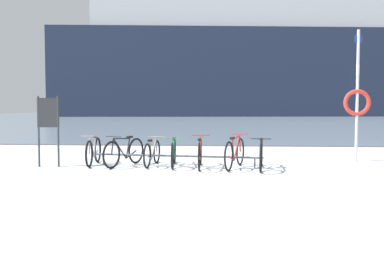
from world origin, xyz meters
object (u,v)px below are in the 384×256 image
Objects in this scene: bicycle_1 at (124,152)px; bicycle_2 at (152,153)px; info_sign at (48,119)px; bicycle_6 at (261,155)px; ferry_ship at (249,53)px; bicycle_0 at (94,151)px; bicycle_3 at (174,153)px; rescue_post at (357,99)px; bicycle_5 at (235,153)px; bicycle_4 at (200,153)px.

bicycle_1 is 0.73m from bicycle_2.
bicycle_6 is at bearing -1.34° from info_sign.
bicycle_0 is at bearing -98.24° from ferry_ship.
rescue_post reaches higher than bicycle_3.
rescue_post is at bearing 10.82° from info_sign.
ferry_ship is at bearing 89.23° from rescue_post.
bicycle_3 is 0.94× the size of info_sign.
bicycle_1 is at bearing 176.42° from bicycle_5.
bicycle_5 reaches higher than bicycle_0.
ferry_ship is at bearing 83.39° from bicycle_2.
bicycle_2 is 0.93× the size of bicycle_3.
bicycle_1 is at bearing -168.40° from rescue_post.
bicycle_1 is 0.94× the size of bicycle_5.
bicycle_6 reaches higher than bicycle_3.
info_sign is at bearing -179.15° from bicycle_4.
bicycle_1 is 0.98× the size of bicycle_6.
rescue_post reaches higher than bicycle_6.
bicycle_3 is at bearing 163.18° from bicycle_4.
info_sign is at bearing -99.25° from ferry_ship.
info_sign reaches higher than bicycle_0.
bicycle_0 is 4.37m from bicycle_6.
bicycle_4 is at bearing -6.23° from bicycle_1.
bicycle_0 is 0.97× the size of bicycle_3.
bicycle_5 is 1.04× the size of bicycle_6.
rescue_post reaches higher than bicycle_1.
bicycle_2 is (0.72, 0.08, -0.03)m from bicycle_1.
bicycle_4 is at bearing -95.27° from ferry_ship.
bicycle_6 is 0.03× the size of ferry_ship.
bicycle_1 is at bearing -174.02° from bicycle_2.
bicycle_0 is 2.85m from bicycle_4.
info_sign reaches higher than bicycle_4.
info_sign is (-4.75, -0.09, 0.84)m from bicycle_5.
rescue_post reaches higher than bicycle_2.
bicycle_5 is at bearing -94.36° from ferry_ship.
bicycle_4 is at bearing 0.85° from info_sign.
info_sign reaches higher than bicycle_5.
bicycle_0 is 3.72m from bicycle_5.
ferry_ship is at bearing 82.65° from bicycle_1.
ferry_ship is at bearing 80.75° from info_sign.
info_sign reaches higher than bicycle_3.
rescue_post is at bearing 9.27° from bicycle_0.
bicycle_2 is at bearing 7.60° from info_sign.
bicycle_5 is at bearing 1.14° from info_sign.
bicycle_3 is 0.98× the size of bicycle_5.
bicycle_3 is 0.46× the size of rescue_post.
bicycle_0 is 0.95× the size of bicycle_5.
bicycle_2 is 1.29m from bicycle_4.
bicycle_0 reaches higher than bicycle_3.
bicycle_1 is 0.97× the size of bicycle_3.
ferry_ship is at bearing 86.31° from bicycle_6.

